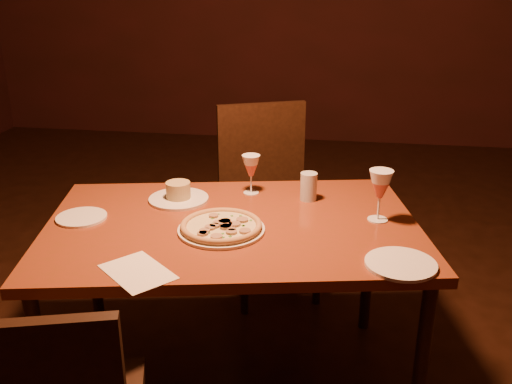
# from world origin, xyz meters

# --- Properties ---
(floor) EXTENTS (7.00, 7.00, 0.00)m
(floor) POSITION_xyz_m (0.00, 0.00, 0.00)
(floor) COLOR black
(floor) RESTS_ON ground
(dining_table) EXTENTS (1.47, 1.10, 0.71)m
(dining_table) POSITION_xyz_m (0.10, -0.14, 0.65)
(dining_table) COLOR maroon
(dining_table) RESTS_ON floor
(chair_far) EXTENTS (0.59, 0.59, 0.94)m
(chair_far) POSITION_xyz_m (0.12, 0.69, 0.53)
(chair_far) COLOR black
(chair_far) RESTS_ON floor
(pizza_plate) EXTENTS (0.30, 0.30, 0.03)m
(pizza_plate) POSITION_xyz_m (0.08, -0.21, 0.73)
(pizza_plate) COLOR white
(pizza_plate) RESTS_ON dining_table
(ramekin_saucer) EXTENTS (0.23, 0.23, 0.07)m
(ramekin_saucer) POSITION_xyz_m (-0.15, 0.04, 0.74)
(ramekin_saucer) COLOR white
(ramekin_saucer) RESTS_ON dining_table
(wine_glass_far) EXTENTS (0.07, 0.07, 0.16)m
(wine_glass_far) POSITION_xyz_m (0.12, 0.17, 0.79)
(wine_glass_far) COLOR #C65D52
(wine_glass_far) RESTS_ON dining_table
(wine_glass_right) EXTENTS (0.09, 0.09, 0.19)m
(wine_glass_right) POSITION_xyz_m (0.62, -0.03, 0.81)
(wine_glass_right) COLOR #C65D52
(wine_glass_right) RESTS_ON dining_table
(water_tumbler) EXTENTS (0.07, 0.07, 0.11)m
(water_tumbler) POSITION_xyz_m (0.36, 0.13, 0.77)
(water_tumbler) COLOR silver
(water_tumbler) RESTS_ON dining_table
(side_plate_left) EXTENTS (0.18, 0.18, 0.01)m
(side_plate_left) POSITION_xyz_m (-0.45, -0.18, 0.72)
(side_plate_left) COLOR white
(side_plate_left) RESTS_ON dining_table
(side_plate_near) EXTENTS (0.22, 0.22, 0.01)m
(side_plate_near) POSITION_xyz_m (0.68, -0.37, 0.72)
(side_plate_near) COLOR white
(side_plate_near) RESTS_ON dining_table
(menu_card) EXTENTS (0.27, 0.27, 0.00)m
(menu_card) POSITION_xyz_m (-0.11, -0.53, 0.71)
(menu_card) COLOR silver
(menu_card) RESTS_ON dining_table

